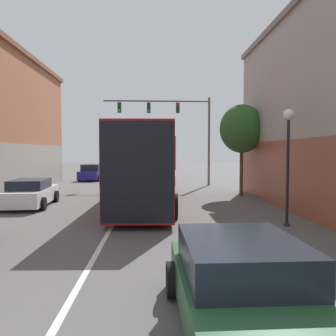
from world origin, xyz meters
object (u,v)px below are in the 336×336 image
(hatchback_foreground, at_px, (244,289))
(traffic_signal_gantry, at_px, (175,120))
(parked_car_left_near, at_px, (93,173))
(parked_car_left_far, at_px, (31,193))
(street_lamp, at_px, (288,148))
(street_tree_near, at_px, (242,129))
(bus, at_px, (147,163))

(hatchback_foreground, xyz_separation_m, traffic_signal_gantry, (0.35, 21.05, 4.48))
(parked_car_left_near, bearing_deg, hatchback_foreground, -159.11)
(parked_car_left_far, bearing_deg, hatchback_foreground, -151.38)
(hatchback_foreground, bearing_deg, parked_car_left_near, 13.97)
(traffic_signal_gantry, xyz_separation_m, street_lamp, (3.07, -14.32, -2.35))
(street_lamp, height_order, street_tree_near, street_tree_near)
(street_lamp, relative_size, street_tree_near, 0.76)
(street_tree_near, bearing_deg, bus, -152.22)
(parked_car_left_near, height_order, street_lamp, street_lamp)
(bus, height_order, parked_car_left_far, bus)
(parked_car_left_far, relative_size, traffic_signal_gantry, 0.50)
(traffic_signal_gantry, relative_size, street_tree_near, 1.53)
(parked_car_left_near, distance_m, street_tree_near, 16.14)
(hatchback_foreground, distance_m, traffic_signal_gantry, 21.52)
(hatchback_foreground, relative_size, street_lamp, 1.00)
(hatchback_foreground, bearing_deg, street_tree_near, -15.92)
(hatchback_foreground, xyz_separation_m, parked_car_left_near, (-6.95, 26.09, 0.06))
(bus, bearing_deg, street_lamp, -132.46)
(bus, relative_size, parked_car_left_far, 2.75)
(hatchback_foreground, height_order, parked_car_left_near, parked_car_left_near)
(parked_car_left_far, distance_m, traffic_signal_gantry, 13.09)
(bus, xyz_separation_m, traffic_signal_gantry, (2.01, 9.37, 3.05))
(parked_car_left_far, bearing_deg, street_tree_near, -77.60)
(parked_car_left_near, xyz_separation_m, traffic_signal_gantry, (7.30, -5.04, 4.43))
(bus, distance_m, parked_car_left_near, 15.41)
(hatchback_foreground, xyz_separation_m, street_lamp, (3.42, 6.72, 2.14))
(traffic_signal_gantry, bearing_deg, street_lamp, -77.90)
(traffic_signal_gantry, bearing_deg, parked_car_left_near, 145.35)
(bus, relative_size, parked_car_left_near, 2.70)
(bus, bearing_deg, parked_car_left_near, 21.95)
(hatchback_foreground, relative_size, street_tree_near, 0.76)
(street_lamp, distance_m, street_tree_near, 8.00)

